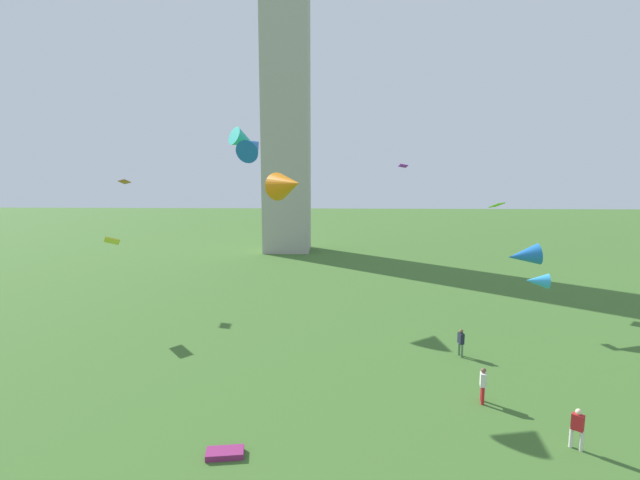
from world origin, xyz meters
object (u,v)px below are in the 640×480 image
object	(u,v)px
person_2	(483,383)
kite_flying_3	(253,147)
person_1	(461,341)
kite_flying_5	(497,205)
kite_flying_1	(245,141)
kite_flying_8	(403,166)
kite_flying_4	(288,185)
monument_obelisk	(285,4)
kite_flying_7	(537,281)
kite_bundle_0	(225,453)
kite_flying_0	(523,256)
person_0	(577,426)
kite_flying_2	(124,182)
kite_flying_6	(112,241)

from	to	relation	value
person_2	kite_flying_3	size ratio (longest dim) A/B	0.67
person_1	kite_flying_5	xyz separation A→B (m)	(5.86, 12.71, 6.90)
kite_flying_1	kite_flying_8	distance (m)	13.17
kite_flying_1	kite_flying_4	bearing A→B (deg)	154.84
kite_flying_8	kite_flying_4	bearing A→B (deg)	150.24
monument_obelisk	kite_flying_5	bearing A→B (deg)	-49.67
kite_flying_3	kite_flying_7	size ratio (longest dim) A/B	2.01
kite_bundle_0	person_2	bearing A→B (deg)	22.52
person_1	kite_flying_1	world-z (taller)	kite_flying_1
kite_flying_0	kite_flying_3	distance (m)	19.27
kite_flying_8	kite_flying_7	bearing A→B (deg)	-158.20
person_0	kite_flying_2	size ratio (longest dim) A/B	1.69
person_0	kite_flying_8	size ratio (longest dim) A/B	1.80
person_1	kite_flying_8	distance (m)	15.16
kite_flying_2	kite_flying_8	world-z (taller)	kite_flying_8
person_2	kite_flying_0	distance (m)	13.09
kite_flying_3	kite_flying_7	world-z (taller)	kite_flying_3
person_2	kite_flying_7	bearing A→B (deg)	150.09
kite_flying_4	person_2	bearing A→B (deg)	-46.13
monument_obelisk	kite_flying_6	distance (m)	40.50
person_1	person_2	size ratio (longest dim) A/B	0.96
kite_flying_7	kite_flying_8	distance (m)	14.70
kite_flying_4	kite_flying_6	world-z (taller)	kite_flying_4
kite_flying_1	kite_bundle_0	world-z (taller)	kite_flying_1
monument_obelisk	kite_flying_4	world-z (taller)	monument_obelisk
kite_flying_2	kite_flying_4	world-z (taller)	kite_flying_4
kite_flying_5	kite_flying_7	xyz separation A→B (m)	(-2.11, -13.51, -3.12)
kite_flying_0	kite_flying_1	xyz separation A→B (m)	(-20.24, 8.06, 8.06)
person_1	kite_flying_5	bearing A→B (deg)	143.34
kite_flying_1	kite_flying_5	world-z (taller)	kite_flying_1
monument_obelisk	kite_flying_0	distance (m)	44.19
person_0	kite_flying_2	distance (m)	36.23
kite_flying_3	kite_bundle_0	xyz separation A→B (m)	(0.77, -11.94, -11.92)
kite_flying_7	kite_flying_1	bearing A→B (deg)	-120.60
kite_flying_0	kite_flying_5	bearing A→B (deg)	178.43
kite_flying_1	kite_flying_2	xyz separation A→B (m)	(-10.22, -0.38, -3.34)
kite_flying_5	kite_flying_6	size ratio (longest dim) A/B	1.00
kite_flying_6	kite_flying_7	size ratio (longest dim) A/B	1.22
kite_flying_7	kite_bundle_0	bearing A→B (deg)	-51.37
kite_flying_0	kite_bundle_0	distance (m)	23.40
kite_flying_6	kite_flying_8	distance (m)	22.00
person_2	kite_flying_6	distance (m)	25.12
person_2	kite_flying_5	bearing A→B (deg)	172.37
monument_obelisk	kite_flying_0	bearing A→B (deg)	-57.73
kite_flying_5	kite_flying_6	distance (m)	29.49
kite_flying_7	kite_flying_5	bearing A→B (deg)	178.20
person_0	kite_flying_7	distance (m)	9.30
person_0	kite_flying_0	xyz separation A→B (m)	(3.29, 14.64, 4.02)
kite_flying_2	kite_flying_7	bearing A→B (deg)	75.94
monument_obelisk	kite_flying_5	world-z (taller)	monument_obelisk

